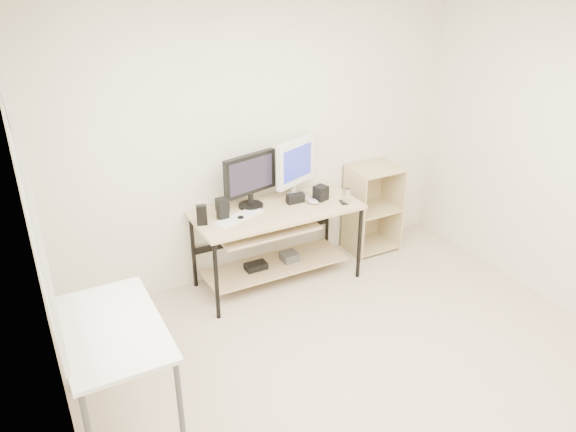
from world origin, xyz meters
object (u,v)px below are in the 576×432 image
Objects in this scene: white_imac at (296,164)px; audio_controller at (202,215)px; desk at (275,230)px; shelf_unit at (370,207)px; black_monitor at (250,177)px; side_table at (112,337)px.

audio_controller is at bearing 167.32° from white_imac.
shelf_unit is (1.18, 0.16, -0.09)m from desk.
black_monitor is at bearing -179.42° from shelf_unit.
side_table is 1.11× the size of shelf_unit.
white_imac is at bearing 30.46° from desk.
black_monitor is (1.49, 1.21, 0.36)m from side_table.
shelf_unit is at bearing 19.89° from audio_controller.
desk is at bearing -172.23° from shelf_unit.
white_imac reaches higher than shelf_unit.
white_imac is (0.32, 0.19, 0.52)m from desk.
audio_controller is (-1.85, -0.15, 0.39)m from shelf_unit.
shelf_unit is 1.89m from audio_controller.
audio_controller is at bearing -175.36° from shelf_unit.
side_table is 1.86× the size of white_imac.
desk is at bearing -56.81° from black_monitor.
white_imac is at bearing -9.18° from black_monitor.
shelf_unit is 1.67× the size of white_imac.
white_imac is at bearing 32.30° from side_table.
white_imac is (0.48, 0.04, 0.03)m from black_monitor.
shelf_unit is (2.83, 1.22, -0.22)m from side_table.
desk is 1.97m from side_table.
desk is 2.79× the size of white_imac.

